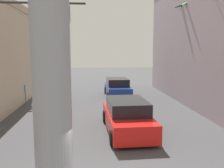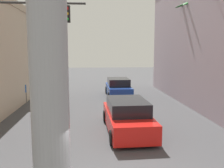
{
  "view_description": "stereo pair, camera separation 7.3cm",
  "coord_description": "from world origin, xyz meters",
  "px_view_note": "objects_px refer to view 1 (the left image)",
  "views": [
    {
      "loc": [
        -0.85,
        -5.31,
        3.88
      ],
      "look_at": [
        0.0,
        5.06,
        2.5
      ],
      "focal_mm": 40.0,
      "sensor_mm": 36.0,
      "label": 1
    },
    {
      "loc": [
        -0.77,
        -5.32,
        3.88
      ],
      "look_at": [
        0.0,
        5.06,
        2.5
      ],
      "focal_mm": 40.0,
      "sensor_mm": 36.0,
      "label": 2
    }
  ],
  "objects_px": {
    "car_lead": "(127,116)",
    "pedestrian_far_left": "(23,91)",
    "palm_tree_far_right": "(169,42)",
    "street_lamp": "(214,43)",
    "car_far": "(117,88)",
    "palm_tree_mid_right": "(189,41)",
    "palm_tree_far_left": "(27,35)",
    "traffic_light_mast": "(0,42)"
  },
  "relations": [
    {
      "from": "car_lead",
      "to": "pedestrian_far_left",
      "type": "xyz_separation_m",
      "value": [
        -6.83,
        7.3,
        0.18
      ]
    },
    {
      "from": "palm_tree_far_right",
      "to": "street_lamp",
      "type": "bearing_deg",
      "value": -94.9
    },
    {
      "from": "street_lamp",
      "to": "car_far",
      "type": "bearing_deg",
      "value": 121.8
    },
    {
      "from": "palm_tree_mid_right",
      "to": "palm_tree_far_left",
      "type": "bearing_deg",
      "value": 160.37
    },
    {
      "from": "car_lead",
      "to": "pedestrian_far_left",
      "type": "relative_size",
      "value": 3.16
    },
    {
      "from": "traffic_light_mast",
      "to": "car_far",
      "type": "distance_m",
      "value": 12.13
    },
    {
      "from": "car_lead",
      "to": "palm_tree_far_right",
      "type": "bearing_deg",
      "value": 65.49
    },
    {
      "from": "car_far",
      "to": "traffic_light_mast",
      "type": "bearing_deg",
      "value": -121.39
    },
    {
      "from": "street_lamp",
      "to": "palm_tree_far_left",
      "type": "height_order",
      "value": "palm_tree_far_left"
    },
    {
      "from": "car_far",
      "to": "pedestrian_far_left",
      "type": "relative_size",
      "value": 2.87
    },
    {
      "from": "street_lamp",
      "to": "traffic_light_mast",
      "type": "relative_size",
      "value": 1.19
    },
    {
      "from": "palm_tree_far_left",
      "to": "palm_tree_mid_right",
      "type": "bearing_deg",
      "value": -19.63
    },
    {
      "from": "car_lead",
      "to": "palm_tree_far_left",
      "type": "xyz_separation_m",
      "value": [
        -7.23,
        10.85,
        4.5
      ]
    },
    {
      "from": "car_far",
      "to": "palm_tree_mid_right",
      "type": "xyz_separation_m",
      "value": [
        4.95,
        -3.01,
        3.86
      ]
    },
    {
      "from": "street_lamp",
      "to": "palm_tree_far_left",
      "type": "bearing_deg",
      "value": 144.0
    },
    {
      "from": "palm_tree_mid_right",
      "to": "car_far",
      "type": "bearing_deg",
      "value": 148.72
    },
    {
      "from": "palm_tree_mid_right",
      "to": "palm_tree_far_right",
      "type": "bearing_deg",
      "value": 84.62
    },
    {
      "from": "car_lead",
      "to": "pedestrian_far_left",
      "type": "distance_m",
      "value": 10.0
    },
    {
      "from": "car_lead",
      "to": "palm_tree_far_left",
      "type": "relative_size",
      "value": 0.65
    },
    {
      "from": "traffic_light_mast",
      "to": "street_lamp",
      "type": "bearing_deg",
      "value": 12.92
    },
    {
      "from": "car_far",
      "to": "palm_tree_mid_right",
      "type": "bearing_deg",
      "value": -31.28
    },
    {
      "from": "palm_tree_mid_right",
      "to": "pedestrian_far_left",
      "type": "height_order",
      "value": "palm_tree_mid_right"
    },
    {
      "from": "palm_tree_far_right",
      "to": "palm_tree_mid_right",
      "type": "relative_size",
      "value": 1.02
    },
    {
      "from": "car_lead",
      "to": "palm_tree_mid_right",
      "type": "distance_m",
      "value": 9.2
    },
    {
      "from": "palm_tree_far_right",
      "to": "palm_tree_mid_right",
      "type": "height_order",
      "value": "palm_tree_far_right"
    },
    {
      "from": "traffic_light_mast",
      "to": "palm_tree_far_left",
      "type": "relative_size",
      "value": 0.79
    },
    {
      "from": "street_lamp",
      "to": "pedestrian_far_left",
      "type": "xyz_separation_m",
      "value": [
        -11.96,
        5.43,
        -3.41
      ]
    },
    {
      "from": "traffic_light_mast",
      "to": "palm_tree_far_right",
      "type": "distance_m",
      "value": 18.24
    },
    {
      "from": "car_lead",
      "to": "palm_tree_mid_right",
      "type": "xyz_separation_m",
      "value": [
        5.45,
        6.32,
        3.86
      ]
    },
    {
      "from": "street_lamp",
      "to": "palm_tree_far_right",
      "type": "xyz_separation_m",
      "value": [
        0.99,
        11.56,
        0.42
      ]
    },
    {
      "from": "traffic_light_mast",
      "to": "palm_tree_far_right",
      "type": "bearing_deg",
      "value": 50.2
    },
    {
      "from": "palm_tree_far_right",
      "to": "palm_tree_far_left",
      "type": "xyz_separation_m",
      "value": [
        -13.35,
        -2.57,
        0.49
      ]
    },
    {
      "from": "palm_tree_mid_right",
      "to": "car_lead",
      "type": "bearing_deg",
      "value": -130.77
    },
    {
      "from": "palm_tree_far_left",
      "to": "palm_tree_mid_right",
      "type": "xyz_separation_m",
      "value": [
        12.69,
        -4.52,
        -0.63
      ]
    },
    {
      "from": "street_lamp",
      "to": "car_lead",
      "type": "relative_size",
      "value": 1.44
    },
    {
      "from": "street_lamp",
      "to": "pedestrian_far_left",
      "type": "distance_m",
      "value": 13.57
    },
    {
      "from": "car_far",
      "to": "palm_tree_far_left",
      "type": "bearing_deg",
      "value": 168.92
    },
    {
      "from": "pedestrian_far_left",
      "to": "car_lead",
      "type": "bearing_deg",
      "value": -46.93
    },
    {
      "from": "traffic_light_mast",
      "to": "car_lead",
      "type": "xyz_separation_m",
      "value": [
        5.55,
        0.58,
        -3.5
      ]
    },
    {
      "from": "car_far",
      "to": "palm_tree_far_left",
      "type": "xyz_separation_m",
      "value": [
        -7.73,
        1.52,
        4.5
      ]
    },
    {
      "from": "palm_tree_far_left",
      "to": "pedestrian_far_left",
      "type": "distance_m",
      "value": 5.6
    },
    {
      "from": "car_lead",
      "to": "palm_tree_far_left",
      "type": "distance_m",
      "value": 13.79
    }
  ]
}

